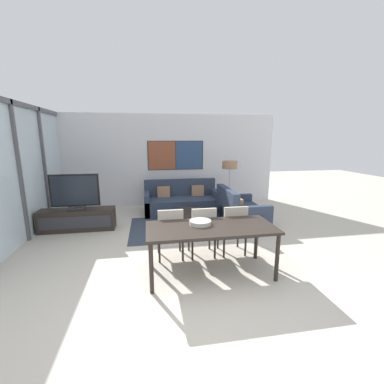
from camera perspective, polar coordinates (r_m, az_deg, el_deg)
ground_plane at (r=3.69m, az=-0.01°, el=-22.58°), size 24.00×24.00×0.00m
wall_back at (r=8.12m, az=-6.06°, el=7.07°), size 7.09×0.09×2.80m
window_wall_left at (r=6.11m, az=-34.30°, el=4.64°), size 0.07×5.08×2.80m
area_rug at (r=6.18m, az=-0.65°, el=-7.75°), size 2.76×1.83×0.01m
tv_console at (r=6.48m, az=-24.08°, el=-5.63°), size 1.66×0.43×0.50m
television at (r=6.32m, az=-24.57°, el=-0.02°), size 1.05×0.20×0.81m
sofa_main at (r=7.40m, az=-2.35°, el=-2.19°), size 2.10×0.95×0.90m
sofa_side at (r=6.44m, az=10.35°, el=-4.53°), size 0.95×1.36×0.90m
coffee_table at (r=6.10m, az=-0.66°, el=-5.37°), size 1.02×1.02×0.36m
dining_table at (r=3.95m, az=4.22°, el=-8.64°), size 1.94×0.86×0.78m
dining_chair_left at (r=4.49m, az=-4.86°, el=-8.63°), size 0.46×0.46×0.93m
dining_chair_centre at (r=4.56m, az=2.34°, el=-8.27°), size 0.46×0.46×0.93m
dining_chair_right at (r=4.71m, az=9.15°, el=-7.75°), size 0.46×0.46×0.93m
fruit_bowl at (r=4.00m, az=1.85°, el=-6.68°), size 0.34×0.34×0.06m
floor_lamp at (r=7.39m, az=8.38°, el=5.42°), size 0.43×0.43×1.45m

